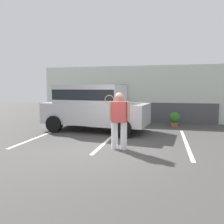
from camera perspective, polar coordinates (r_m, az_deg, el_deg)
The scene contains 8 objects.
ground_plane at distance 7.10m, azimuth -1.56°, elevation -9.50°, with size 40.00×40.00×0.00m, color #423F3D.
parking_stripe_0 at distance 9.60m, azimuth -17.02°, elevation -5.60°, with size 0.12×4.40×0.01m, color silver.
parking_stripe_1 at distance 8.56m, azimuth -0.63°, elevation -6.74°, with size 0.12×4.40×0.01m, color silver.
parking_stripe_2 at distance 8.36m, azimuth 18.35°, elevation -7.38°, with size 0.12×4.40×0.01m, color silver.
house_frontage at distance 12.88m, azimuth 5.43°, elevation 4.20°, with size 10.78×0.40×3.15m.
parked_suv at distance 10.02m, azimuth -4.72°, elevation 1.73°, with size 4.79×2.59×2.05m.
tennis_player_man at distance 6.94m, azimuth 1.81°, elevation -2.03°, with size 0.79×0.30×1.77m.
potted_plant_by_porch at distance 11.60m, azimuth 15.64°, elevation -1.61°, with size 0.54×0.54×0.71m.
Camera 1 is at (1.75, -6.60, 1.91)m, focal length 35.80 mm.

